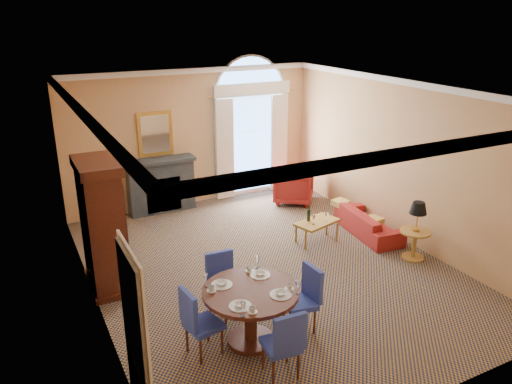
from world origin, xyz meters
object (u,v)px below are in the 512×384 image
armchair (293,186)px  coffee_table (317,223)px  sofa (369,223)px  side_table (417,224)px  armoire (103,228)px  dining_table (251,304)px

armchair → coffee_table: armchair is taller
sofa → side_table: (0.05, -1.26, 0.45)m
armoire → armchair: bearing=22.2°
armchair → dining_table: bearing=0.3°
side_table → armchair: bearing=97.6°
dining_table → armchair: dining_table is taller
side_table → dining_table: bearing=-167.2°
dining_table → sofa: dining_table is taller
armoire → dining_table: bearing=-59.5°
sofa → coffee_table: coffee_table is taller
coffee_table → armoire: bearing=161.7°
armoire → coffee_table: (4.09, -0.17, -0.65)m
armoire → dining_table: size_ratio=1.66×
dining_table → sofa: 4.38m
armoire → side_table: size_ratio=1.99×
dining_table → coffee_table: dining_table is taller
dining_table → sofa: (3.81, 2.13, -0.36)m
dining_table → armchair: 5.60m
dining_table → sofa: bearing=29.3°
dining_table → side_table: bearing=12.8°
armchair → coffee_table: size_ratio=0.92×
armchair → coffee_table: 2.28m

